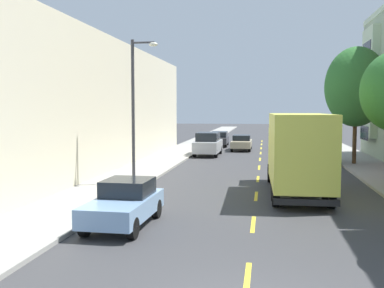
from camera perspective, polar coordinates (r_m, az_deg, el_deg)
ground_plane at (r=38.37m, az=8.58°, el=-1.42°), size 160.00×160.00×0.00m
sidewalk_left at (r=37.13m, az=-2.48°, el=-1.46°), size 3.20×120.00×0.14m
sidewalk_right at (r=36.99m, az=19.61°, el=-1.73°), size 3.20×120.00×0.14m
lane_centerline_dashes at (r=32.91m, az=8.47°, el=-2.38°), size 0.14×47.20×0.01m
apartment_block_opposite at (r=31.49m, az=-17.42°, el=4.63°), size 10.00×36.00×8.19m
street_tree_third at (r=32.91m, az=19.87°, el=6.74°), size 4.15×4.15×7.93m
street_lamp at (r=22.66m, az=-7.05°, el=5.32°), size 1.35×0.28×7.11m
delivery_box_truck at (r=20.87m, az=13.10°, el=-0.73°), size 2.59×8.23×3.66m
parked_wagon_charcoal at (r=47.43m, az=3.41°, el=0.71°), size 1.94×4.75×1.50m
parked_wagon_forest at (r=60.91m, az=13.00°, el=1.42°), size 1.85×4.71×1.50m
parked_hatchback_sky at (r=15.36m, az=-8.46°, el=-7.34°), size 1.84×4.04×1.50m
parked_hatchback_orange at (r=33.46m, az=15.83°, el=-1.09°), size 1.77×4.01×1.50m
parked_wagon_red at (r=45.12m, az=14.14°, el=0.39°), size 1.83×4.70×1.50m
parked_suv_silver at (r=37.77m, az=2.03°, el=0.04°), size 1.99×4.81×1.93m
moving_champagne_sedan at (r=42.75m, az=6.24°, el=0.21°), size 1.80×4.50×1.43m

